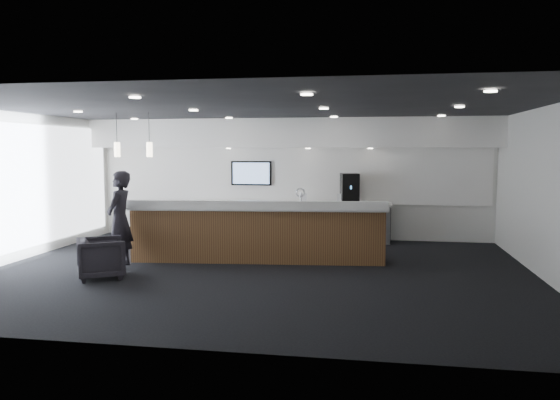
% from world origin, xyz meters
% --- Properties ---
extents(ground, '(10.00, 10.00, 0.00)m').
position_xyz_m(ground, '(0.00, 0.00, 0.00)').
color(ground, black).
rests_on(ground, ground).
extents(ceiling, '(10.00, 8.00, 0.02)m').
position_xyz_m(ceiling, '(0.00, 0.00, 3.00)').
color(ceiling, black).
rests_on(ceiling, back_wall).
extents(back_wall, '(10.00, 0.02, 3.00)m').
position_xyz_m(back_wall, '(0.00, 4.00, 1.50)').
color(back_wall, white).
rests_on(back_wall, ground).
extents(left_wall, '(0.02, 8.00, 3.00)m').
position_xyz_m(left_wall, '(-5.00, 0.00, 1.50)').
color(left_wall, white).
rests_on(left_wall, ground).
extents(right_wall, '(0.02, 8.00, 3.00)m').
position_xyz_m(right_wall, '(5.00, 0.00, 1.50)').
color(right_wall, white).
rests_on(right_wall, ground).
extents(soffit_bulkhead, '(10.00, 0.90, 0.70)m').
position_xyz_m(soffit_bulkhead, '(0.00, 3.55, 2.65)').
color(soffit_bulkhead, white).
rests_on(soffit_bulkhead, back_wall).
extents(alcove_panel, '(9.80, 0.06, 1.40)m').
position_xyz_m(alcove_panel, '(0.00, 3.97, 1.60)').
color(alcove_panel, white).
rests_on(alcove_panel, back_wall).
extents(window_blinds_wall, '(0.04, 7.36, 2.55)m').
position_xyz_m(window_blinds_wall, '(-4.96, 0.00, 1.50)').
color(window_blinds_wall, silver).
rests_on(window_blinds_wall, left_wall).
extents(back_credenza, '(5.06, 0.66, 0.95)m').
position_xyz_m(back_credenza, '(-0.00, 3.64, 0.48)').
color(back_credenza, gray).
rests_on(back_credenza, ground).
extents(wall_tv, '(1.05, 0.08, 0.62)m').
position_xyz_m(wall_tv, '(-1.00, 3.91, 1.65)').
color(wall_tv, black).
rests_on(wall_tv, back_wall).
extents(pendant_left, '(0.12, 0.12, 0.30)m').
position_xyz_m(pendant_left, '(-2.40, 0.80, 2.25)').
color(pendant_left, '#FFECC6').
rests_on(pendant_left, ceiling).
extents(pendant_right, '(0.12, 0.12, 0.30)m').
position_xyz_m(pendant_right, '(-3.10, 0.80, 2.25)').
color(pendant_right, '#FFECC6').
rests_on(pendant_right, ceiling).
extents(ceiling_can_lights, '(7.00, 5.00, 0.02)m').
position_xyz_m(ceiling_can_lights, '(0.00, 0.00, 2.97)').
color(ceiling_can_lights, white).
rests_on(ceiling_can_lights, ceiling).
extents(service_counter, '(5.17, 1.35, 1.49)m').
position_xyz_m(service_counter, '(-0.20, 0.96, 0.58)').
color(service_counter, '#4D2D19').
rests_on(service_counter, ground).
extents(coffee_machine, '(0.50, 0.58, 0.73)m').
position_xyz_m(coffee_machine, '(1.51, 3.62, 1.31)').
color(coffee_machine, black).
rests_on(coffee_machine, back_credenza).
extents(info_sign_left, '(0.17, 0.05, 0.23)m').
position_xyz_m(info_sign_left, '(0.40, 3.52, 1.07)').
color(info_sign_left, silver).
rests_on(info_sign_left, back_credenza).
extents(info_sign_right, '(0.17, 0.05, 0.23)m').
position_xyz_m(info_sign_right, '(1.30, 3.57, 1.07)').
color(info_sign_right, silver).
rests_on(info_sign_right, back_credenza).
extents(armchair, '(1.07, 1.06, 0.72)m').
position_xyz_m(armchair, '(-2.60, -0.96, 0.36)').
color(armchair, black).
rests_on(armchair, ground).
extents(lounge_guest, '(0.46, 0.68, 1.85)m').
position_xyz_m(lounge_guest, '(-2.69, -0.03, 0.92)').
color(lounge_guest, black).
rests_on(lounge_guest, ground).
extents(cup_0, '(0.09, 0.09, 0.09)m').
position_xyz_m(cup_0, '(1.90, 3.55, 0.99)').
color(cup_0, white).
rests_on(cup_0, back_credenza).
extents(cup_1, '(0.13, 0.13, 0.09)m').
position_xyz_m(cup_1, '(1.76, 3.55, 0.99)').
color(cup_1, white).
rests_on(cup_1, back_credenza).
extents(cup_2, '(0.11, 0.11, 0.09)m').
position_xyz_m(cup_2, '(1.62, 3.55, 0.99)').
color(cup_2, white).
rests_on(cup_2, back_credenza).
extents(cup_3, '(0.12, 0.12, 0.09)m').
position_xyz_m(cup_3, '(1.48, 3.55, 0.99)').
color(cup_3, white).
rests_on(cup_3, back_credenza).
extents(cup_4, '(0.12, 0.12, 0.09)m').
position_xyz_m(cup_4, '(1.34, 3.55, 0.99)').
color(cup_4, white).
rests_on(cup_4, back_credenza).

